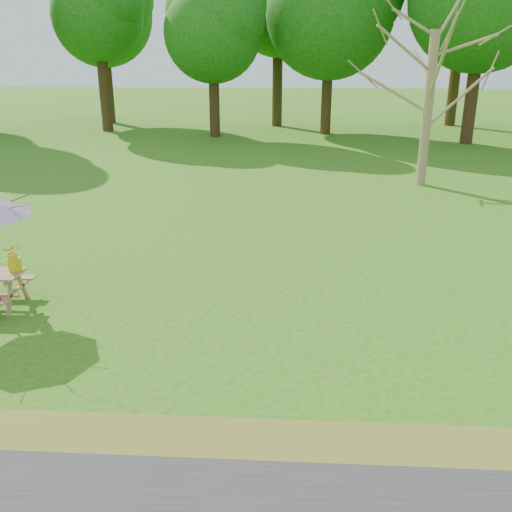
{
  "coord_description": "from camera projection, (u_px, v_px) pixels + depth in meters",
  "views": [
    {
      "loc": [
        0.82,
        -8.39,
        4.54
      ],
      "look_at": [
        0.26,
        0.92,
        1.1
      ],
      "focal_mm": 40.0,
      "sensor_mm": 36.0,
      "label": 1
    }
  ],
  "objects": [
    {
      "name": "drygrass_strip",
      "position": [
        216.0,
        448.0,
        6.85
      ],
      "size": [
        120.0,
        1.2,
        0.01
      ],
      "primitive_type": "cube",
      "color": "olive",
      "rests_on": "ground"
    },
    {
      "name": "flower_bucket",
      "position": [
        13.0,
        256.0,
        10.37
      ],
      "size": [
        0.4,
        0.38,
        0.53
      ],
      "color": "#D6C90B",
      "rests_on": "picnic_table"
    },
    {
      "name": "ground",
      "position": [
        237.0,
        337.0,
        9.47
      ],
      "size": [
        120.0,
        120.0,
        0.0
      ],
      "primitive_type": "plane",
      "color": "#2D6513",
      "rests_on": "ground"
    }
  ]
}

